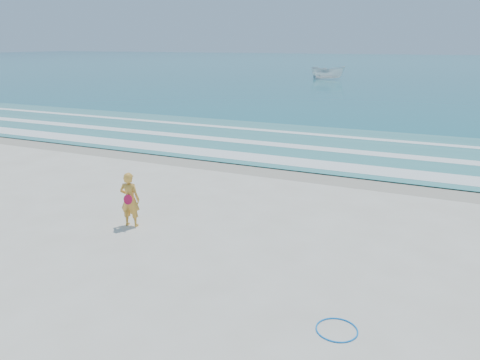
% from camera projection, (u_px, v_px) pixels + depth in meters
% --- Properties ---
extents(ground, '(400.00, 400.00, 0.00)m').
position_uv_depth(ground, '(143.00, 265.00, 10.51)').
color(ground, silver).
rests_on(ground, ground).
extents(wet_sand, '(400.00, 2.40, 0.00)m').
position_uv_depth(wet_sand, '(281.00, 170.00, 18.34)').
color(wet_sand, '#B2A893').
rests_on(wet_sand, ground).
extents(ocean, '(400.00, 190.00, 0.04)m').
position_uv_depth(ocean, '(432.00, 65.00, 101.92)').
color(ocean, '#19727F').
rests_on(ocean, ground).
extents(shallow, '(400.00, 10.00, 0.01)m').
position_uv_depth(shallow, '(316.00, 145.00, 22.68)').
color(shallow, '#59B7AD').
rests_on(shallow, ocean).
extents(foam_near, '(400.00, 1.40, 0.01)m').
position_uv_depth(foam_near, '(291.00, 161.00, 19.46)').
color(foam_near, white).
rests_on(foam_near, shallow).
extents(foam_mid, '(400.00, 0.90, 0.01)m').
position_uv_depth(foam_mid, '(311.00, 148.00, 21.99)').
color(foam_mid, white).
rests_on(foam_mid, shallow).
extents(foam_far, '(400.00, 0.60, 0.01)m').
position_uv_depth(foam_far, '(329.00, 136.00, 24.86)').
color(foam_far, white).
rests_on(foam_far, shallow).
extents(hoop, '(0.83, 0.83, 0.03)m').
position_uv_depth(hoop, '(337.00, 330.00, 8.13)').
color(hoop, '#0C79E1').
rests_on(hoop, ground).
extents(boat, '(4.54, 1.71, 1.75)m').
position_uv_depth(boat, '(328.00, 73.00, 62.57)').
color(boat, white).
rests_on(boat, ocean).
extents(woman, '(0.61, 0.46, 1.51)m').
position_uv_depth(woman, '(130.00, 199.00, 12.58)').
color(woman, gold).
rests_on(woman, ground).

